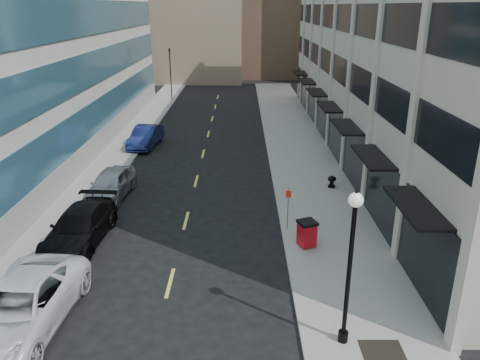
{
  "coord_description": "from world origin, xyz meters",
  "views": [
    {
      "loc": [
        2.96,
        -8.67,
        10.8
      ],
      "look_at": [
        2.9,
        12.66,
        2.82
      ],
      "focal_mm": 35.0,
      "sensor_mm": 36.0,
      "label": 1
    }
  ],
  "objects_px": {
    "traffic_signal": "(169,52)",
    "car_white_van": "(19,307)",
    "car_black_pickup": "(80,227)",
    "lamppost": "(351,256)",
    "car_blue_sedan": "(146,137)",
    "car_silver_sedan": "(111,184)",
    "trash_bin": "(307,233)",
    "urn_planter": "(332,180)",
    "sign_post": "(288,202)"
  },
  "relations": [
    {
      "from": "car_silver_sedan",
      "to": "trash_bin",
      "type": "bearing_deg",
      "value": -25.21
    },
    {
      "from": "car_silver_sedan",
      "to": "traffic_signal",
      "type": "bearing_deg",
      "value": 96.4
    },
    {
      "from": "lamppost",
      "to": "sign_post",
      "type": "distance_m",
      "value": 8.74
    },
    {
      "from": "car_black_pickup",
      "to": "sign_post",
      "type": "bearing_deg",
      "value": 10.31
    },
    {
      "from": "car_silver_sedan",
      "to": "car_blue_sedan",
      "type": "height_order",
      "value": "car_silver_sedan"
    },
    {
      "from": "car_blue_sedan",
      "to": "traffic_signal",
      "type": "bearing_deg",
      "value": 98.32
    },
    {
      "from": "sign_post",
      "to": "car_black_pickup",
      "type": "bearing_deg",
      "value": -165.6
    },
    {
      "from": "car_white_van",
      "to": "car_silver_sedan",
      "type": "relative_size",
      "value": 1.31
    },
    {
      "from": "traffic_signal",
      "to": "car_blue_sedan",
      "type": "relative_size",
      "value": 1.39
    },
    {
      "from": "car_black_pickup",
      "to": "trash_bin",
      "type": "distance_m",
      "value": 10.85
    },
    {
      "from": "car_black_pickup",
      "to": "car_silver_sedan",
      "type": "bearing_deg",
      "value": 93.56
    },
    {
      "from": "urn_planter",
      "to": "car_blue_sedan",
      "type": "bearing_deg",
      "value": 144.81
    },
    {
      "from": "lamppost",
      "to": "urn_planter",
      "type": "distance_m",
      "value": 14.73
    },
    {
      "from": "traffic_signal",
      "to": "car_white_van",
      "type": "height_order",
      "value": "traffic_signal"
    },
    {
      "from": "car_silver_sedan",
      "to": "trash_bin",
      "type": "xyz_separation_m",
      "value": [
        10.83,
        -6.33,
        -0.0
      ]
    },
    {
      "from": "car_white_van",
      "to": "lamppost",
      "type": "distance_m",
      "value": 11.5
    },
    {
      "from": "car_silver_sedan",
      "to": "sign_post",
      "type": "distance_m",
      "value": 11.09
    },
    {
      "from": "traffic_signal",
      "to": "car_silver_sedan",
      "type": "distance_m",
      "value": 31.14
    },
    {
      "from": "traffic_signal",
      "to": "car_blue_sedan",
      "type": "height_order",
      "value": "traffic_signal"
    },
    {
      "from": "trash_bin",
      "to": "car_silver_sedan",
      "type": "bearing_deg",
      "value": 127.47
    },
    {
      "from": "car_black_pickup",
      "to": "urn_planter",
      "type": "xyz_separation_m",
      "value": [
        13.4,
        7.01,
        -0.24
      ]
    },
    {
      "from": "lamppost",
      "to": "car_blue_sedan",
      "type": "bearing_deg",
      "value": 115.25
    },
    {
      "from": "car_black_pickup",
      "to": "lamppost",
      "type": "bearing_deg",
      "value": -29.47
    },
    {
      "from": "car_blue_sedan",
      "to": "lamppost",
      "type": "bearing_deg",
      "value": -58.43
    },
    {
      "from": "trash_bin",
      "to": "urn_planter",
      "type": "relative_size",
      "value": 1.78
    },
    {
      "from": "traffic_signal",
      "to": "urn_planter",
      "type": "distance_m",
      "value": 33.05
    },
    {
      "from": "car_white_van",
      "to": "urn_planter",
      "type": "relative_size",
      "value": 9.0
    },
    {
      "from": "sign_post",
      "to": "trash_bin",
      "type": "bearing_deg",
      "value": -60.48
    },
    {
      "from": "car_silver_sedan",
      "to": "sign_post",
      "type": "xyz_separation_m",
      "value": [
        10.1,
        -4.51,
        0.75
      ]
    },
    {
      "from": "car_black_pickup",
      "to": "car_silver_sedan",
      "type": "height_order",
      "value": "car_silver_sedan"
    },
    {
      "from": "traffic_signal",
      "to": "car_black_pickup",
      "type": "distance_m",
      "value": 36.79
    },
    {
      "from": "traffic_signal",
      "to": "urn_planter",
      "type": "height_order",
      "value": "traffic_signal"
    },
    {
      "from": "car_silver_sedan",
      "to": "urn_planter",
      "type": "relative_size",
      "value": 6.85
    },
    {
      "from": "traffic_signal",
      "to": "car_white_van",
      "type": "bearing_deg",
      "value": -89.07
    },
    {
      "from": "car_silver_sedan",
      "to": "lamppost",
      "type": "distance_m",
      "value": 17.34
    },
    {
      "from": "traffic_signal",
      "to": "lamppost",
      "type": "distance_m",
      "value": 45.39
    },
    {
      "from": "trash_bin",
      "to": "sign_post",
      "type": "xyz_separation_m",
      "value": [
        -0.73,
        1.81,
        0.76
      ]
    },
    {
      "from": "traffic_signal",
      "to": "urn_planter",
      "type": "relative_size",
      "value": 9.62
    },
    {
      "from": "traffic_signal",
      "to": "lamppost",
      "type": "xyz_separation_m",
      "value": [
        11.9,
        -43.74,
        -2.32
      ]
    },
    {
      "from": "traffic_signal",
      "to": "car_blue_sedan",
      "type": "bearing_deg",
      "value": -88.0
    },
    {
      "from": "trash_bin",
      "to": "urn_planter",
      "type": "bearing_deg",
      "value": 49.16
    },
    {
      "from": "car_silver_sedan",
      "to": "sign_post",
      "type": "bearing_deg",
      "value": -18.99
    },
    {
      "from": "lamppost",
      "to": "sign_post",
      "type": "bearing_deg",
      "value": 97.39
    },
    {
      "from": "car_white_van",
      "to": "car_blue_sedan",
      "type": "xyz_separation_m",
      "value": [
        0.0,
        22.95,
        -0.08
      ]
    },
    {
      "from": "car_black_pickup",
      "to": "sign_post",
      "type": "xyz_separation_m",
      "value": [
        10.1,
        1.2,
        0.77
      ]
    },
    {
      "from": "car_blue_sedan",
      "to": "urn_planter",
      "type": "bearing_deg",
      "value": -28.87
    },
    {
      "from": "traffic_signal",
      "to": "car_black_pickup",
      "type": "relative_size",
      "value": 1.21
    },
    {
      "from": "car_white_van",
      "to": "car_black_pickup",
      "type": "relative_size",
      "value": 1.14
    },
    {
      "from": "traffic_signal",
      "to": "trash_bin",
      "type": "distance_m",
      "value": 39.14
    },
    {
      "from": "trash_bin",
      "to": "lamppost",
      "type": "distance_m",
      "value": 7.15
    }
  ]
}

